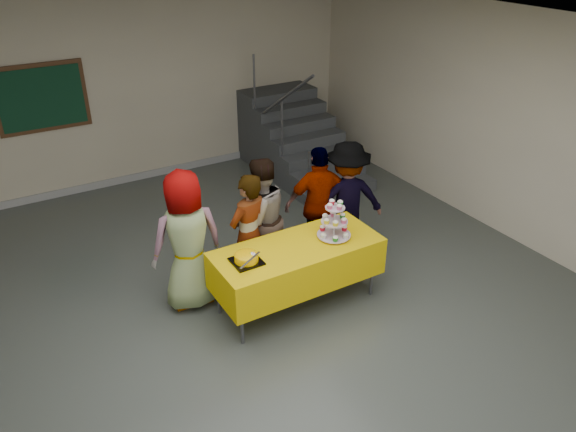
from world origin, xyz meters
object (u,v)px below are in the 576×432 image
at_px(schoolchild_d, 320,204).
at_px(staircase, 294,141).
at_px(noticeboard, 41,98).
at_px(schoolchild_b, 249,235).
at_px(bear_cake, 246,257).
at_px(bake_table, 297,263).
at_px(schoolchild_a, 187,241).
at_px(schoolchild_c, 260,219).
at_px(schoolchild_e, 346,200).
at_px(cupcake_stand, 334,223).

distance_m(schoolchild_d, staircase, 2.98).
bearing_deg(noticeboard, schoolchild_b, -68.92).
relative_size(bear_cake, noticeboard, 0.28).
relative_size(schoolchild_b, staircase, 0.62).
bearing_deg(schoolchild_d, bear_cake, 45.16).
relative_size(bake_table, schoolchild_b, 1.26).
height_order(schoolchild_a, staircase, staircase).
bearing_deg(schoolchild_c, bear_cake, 47.08).
distance_m(bake_table, schoolchild_a, 1.23).
xyz_separation_m(schoolchild_c, schoolchild_e, (1.18, -0.11, 0.00)).
height_order(schoolchild_d, schoolchild_e, schoolchild_e).
distance_m(schoolchild_a, schoolchild_d, 1.80).
height_order(schoolchild_b, schoolchild_c, schoolchild_c).
distance_m(schoolchild_e, staircase, 2.94).
relative_size(schoolchild_a, staircase, 0.68).
relative_size(cupcake_stand, schoolchild_e, 0.29).
relative_size(bake_table, schoolchild_a, 1.15).
xyz_separation_m(bake_table, schoolchild_d, (0.78, 0.74, 0.20)).
height_order(schoolchild_b, schoolchild_e, schoolchild_e).
relative_size(schoolchild_a, schoolchild_c, 1.07).
xyz_separation_m(schoolchild_a, schoolchild_c, (0.96, 0.13, -0.05)).
height_order(bake_table, cupcake_stand, cupcake_stand).
height_order(bear_cake, schoolchild_a, schoolchild_a).
distance_m(cupcake_stand, bear_cake, 1.08).
bearing_deg(schoolchild_b, schoolchild_e, 166.63).
distance_m(bear_cake, schoolchild_a, 0.75).
xyz_separation_m(bear_cake, noticeboard, (-1.15, 4.28, 0.77)).
relative_size(cupcake_stand, staircase, 0.19).
height_order(schoolchild_e, staircase, staircase).
relative_size(bear_cake, schoolchild_b, 0.24).
relative_size(schoolchild_b, schoolchild_e, 0.97).
height_order(cupcake_stand, noticeboard, noticeboard).
bearing_deg(staircase, bear_cake, -127.63).
height_order(schoolchild_a, noticeboard, noticeboard).
distance_m(bear_cake, noticeboard, 4.49).
distance_m(cupcake_stand, noticeboard, 4.89).
height_order(bear_cake, schoolchild_e, schoolchild_e).
bearing_deg(bake_table, cupcake_stand, -5.11).
bearing_deg(schoolchild_d, noticeboard, -36.99).
xyz_separation_m(bear_cake, schoolchild_c, (0.57, 0.77, -0.06)).
xyz_separation_m(bake_table, schoolchild_e, (1.13, 0.65, 0.21)).
bearing_deg(bear_cake, schoolchild_e, 20.53).
xyz_separation_m(schoolchild_b, noticeboard, (-1.44, 3.74, 0.85)).
relative_size(schoolchild_d, noticeboard, 1.16).
relative_size(schoolchild_a, schoolchild_e, 1.06).
height_order(bake_table, schoolchild_a, schoolchild_a).
xyz_separation_m(schoolchild_c, noticeboard, (-1.72, 3.51, 0.84)).
height_order(bear_cake, schoolchild_d, schoolchild_d).
relative_size(schoolchild_c, noticeboard, 1.18).
bearing_deg(noticeboard, bear_cake, -74.98).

